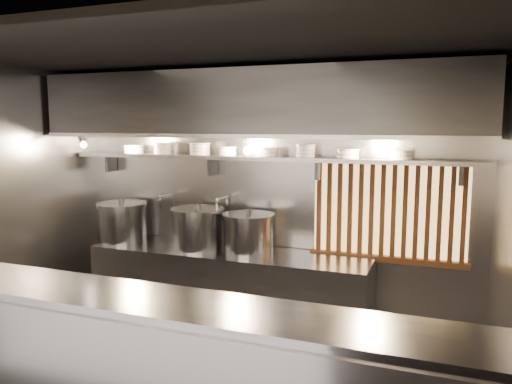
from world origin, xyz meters
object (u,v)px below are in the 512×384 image
Objects in this scene: stock_pot_right at (248,233)px; heat_lamp at (82,139)px; stock_pot_mid at (198,228)px; pendant_bulb at (248,151)px; stock_pot_left at (122,222)px.

heat_lamp is at bearing -170.57° from stock_pot_right.
heat_lamp is at bearing -168.07° from stock_pot_mid.
pendant_bulb is 0.86m from stock_pot_right.
stock_pot_right is (0.57, 0.04, -0.02)m from stock_pot_mid.
stock_pot_mid is at bearing -0.52° from stock_pot_left.
pendant_bulb is 1.74m from stock_pot_left.
stock_pot_mid is at bearing -176.18° from stock_pot_right.
stock_pot_right is at bearing 1.08° from stock_pot_left.
stock_pot_left is (-1.52, -0.08, -0.84)m from pendant_bulb.
stock_pot_left is 1.24× the size of stock_pot_mid.
pendant_bulb is 1.01m from stock_pot_mid.
heat_lamp reaches higher than stock_pot_mid.
stock_pot_right is (1.82, 0.30, -0.96)m from heat_lamp.
stock_pot_mid is at bearing -171.14° from pendant_bulb.
stock_pot_mid is (1.25, 0.26, -0.95)m from heat_lamp.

